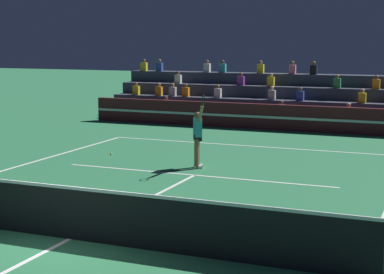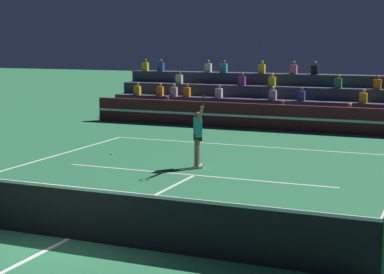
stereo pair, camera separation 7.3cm
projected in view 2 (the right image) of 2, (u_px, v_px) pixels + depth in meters
The scene contains 7 objects.
ground_plane at pixel (69, 239), 12.54m from camera, with size 120.00×120.00×0.00m, color #2D7A4C.
court_lines at pixel (69, 239), 12.54m from camera, with size 11.10×23.90×0.01m.
tennis_net at pixel (68, 212), 12.46m from camera, with size 12.00×0.10×1.10m.
sponsor_banner_wall at pixel (283, 118), 27.35m from camera, with size 18.00×0.26×1.10m.
bleacher_stand at pixel (301, 104), 30.20m from camera, with size 18.40×3.80×2.83m.
tennis_player at pixel (198, 136), 19.27m from camera, with size 0.75×1.07×2.36m.
tennis_ball at pixel (111, 154), 21.66m from camera, with size 0.07×0.07×0.07m, color #C6DB33.
Camera 2 is at (6.90, -10.22, 3.87)m, focal length 60.00 mm.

